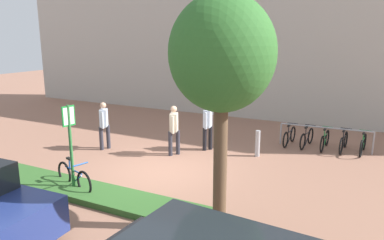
# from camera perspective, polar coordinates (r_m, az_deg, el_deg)

# --- Properties ---
(ground_plane) EXTENTS (60.00, 60.00, 0.00)m
(ground_plane) POSITION_cam_1_polar(r_m,az_deg,el_deg) (11.23, -5.01, -8.03)
(ground_plane) COLOR #936651
(building_facade) EXTENTS (28.00, 1.20, 10.00)m
(building_facade) POSITION_cam_1_polar(r_m,az_deg,el_deg) (18.55, 9.70, 15.89)
(building_facade) COLOR #B2ADA3
(building_facade) RESTS_ON ground
(planter_strip) EXTENTS (7.00, 1.10, 0.16)m
(planter_strip) POSITION_cam_1_polar(r_m,az_deg,el_deg) (9.96, -15.58, -10.82)
(planter_strip) COLOR #336028
(planter_strip) RESTS_ON ground
(tree_sidewalk) EXTENTS (2.08, 2.08, 4.84)m
(tree_sidewalk) POSITION_cam_1_polar(r_m,az_deg,el_deg) (7.13, 4.71, 9.92)
(tree_sidewalk) COLOR brown
(tree_sidewalk) RESTS_ON ground
(parking_sign_post) EXTENTS (0.10, 0.36, 2.33)m
(parking_sign_post) POSITION_cam_1_polar(r_m,az_deg,el_deg) (9.85, -18.45, -2.36)
(parking_sign_post) COLOR #2D7238
(parking_sign_post) RESTS_ON ground
(bike_at_sign) EXTENTS (1.63, 0.58, 0.86)m
(bike_at_sign) POSITION_cam_1_polar(r_m,az_deg,el_deg) (10.32, -17.88, -8.49)
(bike_at_sign) COLOR black
(bike_at_sign) RESTS_ON ground
(bike_rack_cluster) EXTENTS (3.21, 1.64, 0.83)m
(bike_rack_cluster) POSITION_cam_1_polar(r_m,az_deg,el_deg) (14.10, 19.96, -2.89)
(bike_rack_cluster) COLOR #99999E
(bike_rack_cluster) RESTS_ON ground
(bollard_steel) EXTENTS (0.16, 0.16, 0.90)m
(bollard_steel) POSITION_cam_1_polar(r_m,az_deg,el_deg) (12.63, 10.17, -3.62)
(bollard_steel) COLOR #ADADB2
(bollard_steel) RESTS_ON ground
(person_shirt_white) EXTENTS (0.41, 0.54, 1.72)m
(person_shirt_white) POSITION_cam_1_polar(r_m,az_deg,el_deg) (13.45, -13.53, -0.40)
(person_shirt_white) COLOR #2D2D38
(person_shirt_white) RESTS_ON ground
(person_casual_tan) EXTENTS (0.37, 0.58, 1.72)m
(person_casual_tan) POSITION_cam_1_polar(r_m,az_deg,el_deg) (12.44, -2.82, -1.12)
(person_casual_tan) COLOR #2D2D38
(person_casual_tan) RESTS_ON ground
(person_shirt_blue) EXTENTS (0.31, 0.60, 1.72)m
(person_shirt_blue) POSITION_cam_1_polar(r_m,az_deg,el_deg) (12.99, 2.45, -0.51)
(person_shirt_blue) COLOR black
(person_shirt_blue) RESTS_ON ground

